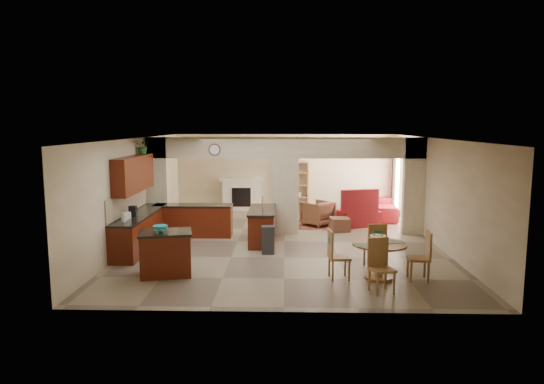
{
  "coord_description": "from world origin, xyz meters",
  "views": [
    {
      "loc": [
        0.01,
        -12.88,
        3.17
      ],
      "look_at": [
        -0.35,
        0.3,
        1.32
      ],
      "focal_mm": 32.0,
      "sensor_mm": 36.0,
      "label": 1
    }
  ],
  "objects_px": {
    "kitchen_island": "(166,253)",
    "armchair": "(318,213)",
    "dining_table": "(379,255)",
    "sofa": "(381,206)"
  },
  "relations": [
    {
      "from": "kitchen_island",
      "to": "armchair",
      "type": "bearing_deg",
      "value": 43.55
    },
    {
      "from": "kitchen_island",
      "to": "dining_table",
      "type": "bearing_deg",
      "value": -14.15
    },
    {
      "from": "sofa",
      "to": "armchair",
      "type": "bearing_deg",
      "value": 130.63
    },
    {
      "from": "dining_table",
      "to": "sofa",
      "type": "bearing_deg",
      "value": 78.7
    },
    {
      "from": "dining_table",
      "to": "sofa",
      "type": "distance_m",
      "value": 6.92
    },
    {
      "from": "sofa",
      "to": "armchair",
      "type": "height_order",
      "value": "armchair"
    },
    {
      "from": "kitchen_island",
      "to": "armchair",
      "type": "distance_m",
      "value": 6.26
    },
    {
      "from": "dining_table",
      "to": "sofa",
      "type": "relative_size",
      "value": 0.44
    },
    {
      "from": "sofa",
      "to": "dining_table",
      "type": "bearing_deg",
      "value": 176.55
    },
    {
      "from": "dining_table",
      "to": "sofa",
      "type": "xyz_separation_m",
      "value": [
        1.36,
        6.79,
        -0.13
      ]
    }
  ]
}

